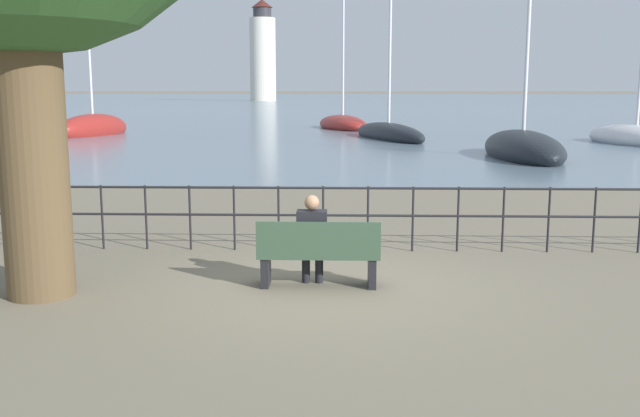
# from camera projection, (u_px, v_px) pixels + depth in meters

# --- Properties ---
(ground_plane) EXTENTS (1000.00, 1000.00, 0.00)m
(ground_plane) POSITION_uv_depth(u_px,v_px,m) (319.00, 286.00, 9.47)
(ground_plane) COLOR #7A705B
(harbor_water) EXTENTS (600.00, 300.00, 0.01)m
(harbor_water) POSITION_uv_depth(u_px,v_px,m) (342.00, 99.00, 166.71)
(harbor_water) COLOR slate
(harbor_water) RESTS_ON ground_plane
(park_bench) EXTENTS (1.61, 0.45, 0.90)m
(park_bench) POSITION_uv_depth(u_px,v_px,m) (319.00, 256.00, 9.34)
(park_bench) COLOR #334C38
(park_bench) RESTS_ON ground_plane
(seated_person_left) EXTENTS (0.39, 0.35, 1.22)m
(seated_person_left) POSITION_uv_depth(u_px,v_px,m) (312.00, 236.00, 9.37)
(seated_person_left) COLOR black
(seated_person_left) RESTS_ON ground_plane
(promenade_railing) EXTENTS (14.39, 0.04, 1.05)m
(promenade_railing) POSITION_uv_depth(u_px,v_px,m) (323.00, 208.00, 11.40)
(promenade_railing) COLOR black
(promenade_railing) RESTS_ON ground_plane
(sailboat_1) EXTENTS (4.10, 6.81, 11.87)m
(sailboat_1) POSITION_uv_depth(u_px,v_px,m) (636.00, 137.00, 33.32)
(sailboat_1) COLOR silver
(sailboat_1) RESTS_ON ground_plane
(sailboat_2) EXTENTS (2.57, 7.16, 11.79)m
(sailboat_2) POSITION_uv_depth(u_px,v_px,m) (523.00, 148.00, 26.77)
(sailboat_2) COLOR black
(sailboat_2) RESTS_ON ground_plane
(sailboat_3) EXTENTS (4.17, 8.03, 8.71)m
(sailboat_3) POSITION_uv_depth(u_px,v_px,m) (389.00, 134.00, 36.48)
(sailboat_3) COLOR black
(sailboat_3) RESTS_ON ground_plane
(sailboat_4) EXTENTS (4.35, 7.20, 12.83)m
(sailboat_4) POSITION_uv_depth(u_px,v_px,m) (343.00, 124.00, 45.74)
(sailboat_4) COLOR maroon
(sailboat_4) RESTS_ON ground_plane
(sailboat_5) EXTENTS (3.32, 5.90, 11.19)m
(sailboat_5) POSITION_uv_depth(u_px,v_px,m) (93.00, 128.00, 39.15)
(sailboat_5) COLOR maroon
(sailboat_5) RESTS_ON ground_plane
(harbor_lighthouse) EXTENTS (5.10, 5.10, 19.58)m
(harbor_lighthouse) POSITION_uv_depth(u_px,v_px,m) (263.00, 54.00, 140.13)
(harbor_lighthouse) COLOR silver
(harbor_lighthouse) RESTS_ON ground_plane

